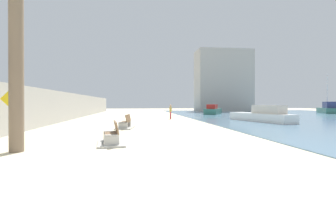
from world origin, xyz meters
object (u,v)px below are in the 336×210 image
at_px(person_walking, 171,111).
at_px(boat_far_right, 262,115).
at_px(bench_far, 125,125).
at_px(boat_far_left, 328,109).
at_px(bench_near, 112,139).
at_px(pedestrian_sign, 9,109).
at_px(boat_distant, 213,110).

distance_m(person_walking, boat_far_right, 9.51).
bearing_deg(person_walking, boat_far_right, -32.69).
distance_m(bench_far, boat_far_left, 40.43).
bearing_deg(bench_near, pedestrian_sign, 157.19).
height_order(bench_near, person_walking, person_walking).
bearing_deg(bench_far, boat_far_left, 32.80).
distance_m(bench_near, bench_far, 6.77).
bearing_deg(person_walking, boat_distant, 54.33).
relative_size(bench_near, bench_far, 1.00).
bearing_deg(boat_far_right, boat_distant, 87.85).
distance_m(person_walking, boat_distant, 14.83).
xyz_separation_m(bench_near, person_walking, (4.79, 16.40, 0.72)).
xyz_separation_m(bench_far, person_walking, (4.52, 9.64, 0.72)).
distance_m(bench_far, person_walking, 10.67).
distance_m(person_walking, pedestrian_sign, 17.36).
bearing_deg(person_walking, bench_near, -106.28).
bearing_deg(bench_near, bench_far, 87.67).
bearing_deg(bench_near, boat_far_right, 41.38).
bearing_deg(boat_distant, boat_far_right, -92.15).
relative_size(bench_far, pedestrian_sign, 0.92).
relative_size(bench_far, person_walking, 1.35).
relative_size(bench_near, boat_far_left, 0.30).
relative_size(bench_far, boat_distant, 0.32).
bearing_deg(bench_far, person_walking, 64.89).
xyz_separation_m(bench_far, boat_distant, (13.16, 21.68, 0.39)).
bearing_deg(bench_far, boat_far_right, 19.80).
distance_m(bench_near, person_walking, 17.10).
distance_m(bench_near, boat_far_right, 17.05).
bearing_deg(boat_far_right, bench_near, -138.62).
relative_size(person_walking, pedestrian_sign, 0.68).
height_order(boat_distant, boat_far_left, boat_far_left).
relative_size(person_walking, boat_far_right, 0.21).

